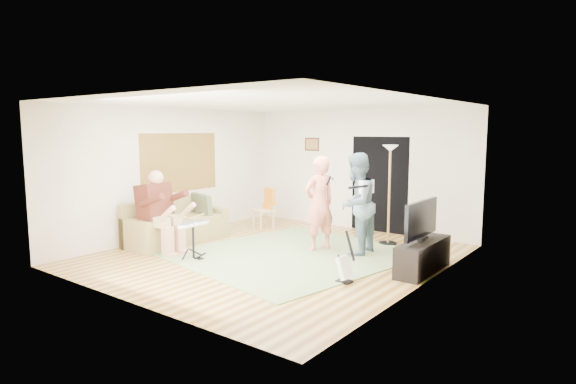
# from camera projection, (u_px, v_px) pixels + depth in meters

# --- Properties ---
(floor) EXTENTS (6.00, 6.00, 0.00)m
(floor) POSITION_uv_depth(u_px,v_px,m) (275.00, 255.00, 8.65)
(floor) COLOR brown
(floor) RESTS_ON ground
(walls) EXTENTS (5.50, 6.00, 2.70)m
(walls) POSITION_uv_depth(u_px,v_px,m) (275.00, 181.00, 8.48)
(walls) COLOR silver
(walls) RESTS_ON floor
(ceiling) EXTENTS (6.00, 6.00, 0.00)m
(ceiling) POSITION_uv_depth(u_px,v_px,m) (274.00, 103.00, 8.30)
(ceiling) COLOR white
(ceiling) RESTS_ON walls
(window_blinds) EXTENTS (0.00, 2.05, 2.05)m
(window_blinds) POSITION_uv_depth(u_px,v_px,m) (180.00, 163.00, 10.26)
(window_blinds) COLOR olive
(window_blinds) RESTS_ON walls
(doorway) EXTENTS (2.10, 0.00, 2.10)m
(doorway) POSITION_uv_depth(u_px,v_px,m) (379.00, 185.00, 10.55)
(doorway) COLOR black
(doorway) RESTS_ON walls
(picture_frame) EXTENTS (0.42, 0.03, 0.32)m
(picture_frame) POSITION_uv_depth(u_px,v_px,m) (312.00, 144.00, 11.52)
(picture_frame) COLOR #3F2314
(picture_frame) RESTS_ON walls
(area_rug) EXTENTS (4.08, 4.34, 0.02)m
(area_rug) POSITION_uv_depth(u_px,v_px,m) (293.00, 254.00, 8.70)
(area_rug) COLOR #6C824F
(area_rug) RESTS_ON floor
(sofa) EXTENTS (0.87, 2.10, 0.85)m
(sofa) POSITION_uv_depth(u_px,v_px,m) (174.00, 228.00, 9.69)
(sofa) COLOR olive
(sofa) RESTS_ON floor
(drummer) EXTENTS (0.98, 0.55, 1.51)m
(drummer) POSITION_uv_depth(u_px,v_px,m) (162.00, 220.00, 8.87)
(drummer) COLOR #502016
(drummer) RESTS_ON sofa
(drum_kit) EXTENTS (0.36, 0.64, 0.66)m
(drum_kit) POSITION_uv_depth(u_px,v_px,m) (193.00, 242.00, 8.40)
(drum_kit) COLOR black
(drum_kit) RESTS_ON floor
(singer) EXTENTS (0.62, 0.75, 1.77)m
(singer) POSITION_uv_depth(u_px,v_px,m) (319.00, 203.00, 8.94)
(singer) COLOR #F47F6A
(singer) RESTS_ON floor
(microphone) EXTENTS (0.06, 0.06, 0.24)m
(microphone) POSITION_uv_depth(u_px,v_px,m) (329.00, 181.00, 8.77)
(microphone) COLOR black
(microphone) RESTS_ON singer
(guitarist) EXTENTS (0.76, 0.94, 1.84)m
(guitarist) POSITION_uv_depth(u_px,v_px,m) (356.00, 204.00, 8.62)
(guitarist) COLOR slate
(guitarist) RESTS_ON floor
(guitar_held) EXTENTS (0.24, 0.61, 0.26)m
(guitar_held) POSITION_uv_depth(u_px,v_px,m) (366.00, 187.00, 8.46)
(guitar_held) COLOR white
(guitar_held) RESTS_ON guitarist
(guitar_spare) EXTENTS (0.29, 0.26, 0.79)m
(guitar_spare) POSITION_uv_depth(u_px,v_px,m) (345.00, 268.00, 7.09)
(guitar_spare) COLOR black
(guitar_spare) RESTS_ON floor
(torchiere_lamp) EXTENTS (0.35, 0.35, 1.95)m
(torchiere_lamp) POSITION_uv_depth(u_px,v_px,m) (390.00, 177.00, 9.35)
(torchiere_lamp) COLOR black
(torchiere_lamp) RESTS_ON floor
(dining_chair) EXTENTS (0.49, 0.51, 0.91)m
(dining_chair) POSITION_uv_depth(u_px,v_px,m) (264.00, 214.00, 11.05)
(dining_chair) COLOR #D0B787
(dining_chair) RESTS_ON floor
(tv_cabinet) EXTENTS (0.40, 1.40, 0.50)m
(tv_cabinet) POSITION_uv_depth(u_px,v_px,m) (423.00, 256.00, 7.63)
(tv_cabinet) COLOR black
(tv_cabinet) RESTS_ON floor
(television) EXTENTS (0.06, 1.16, 0.58)m
(television) POSITION_uv_depth(u_px,v_px,m) (421.00, 219.00, 7.59)
(television) COLOR black
(television) RESTS_ON tv_cabinet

